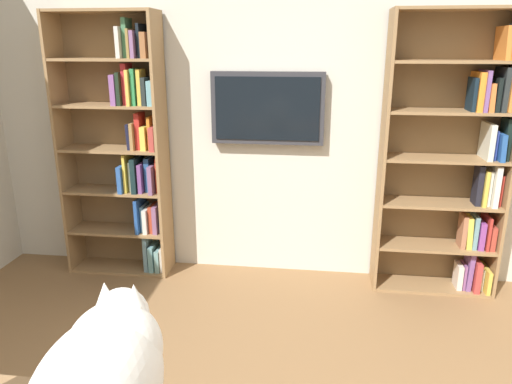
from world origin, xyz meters
TOP-DOWN VIEW (x-y plane):
  - wall_back at (0.00, -2.23)m, footprint 4.52×0.06m
  - bookshelf_left at (-1.31, -2.06)m, footprint 0.86×0.28m
  - bookshelf_right at (1.12, -2.06)m, footprint 0.80×0.28m
  - wall_mounted_tv at (0.04, -2.15)m, footprint 0.83×0.07m
  - cat at (0.18, 0.41)m, footprint 0.30×0.61m

SIDE VIEW (x-z plane):
  - cat at x=0.18m, z-range 0.76..1.14m
  - bookshelf_left at x=-1.31m, z-range 0.00..1.98m
  - bookshelf_right at x=1.12m, z-range 0.01..2.00m
  - wall_mounted_tv at x=0.04m, z-range 1.04..1.57m
  - wall_back at x=0.00m, z-range 0.00..2.70m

